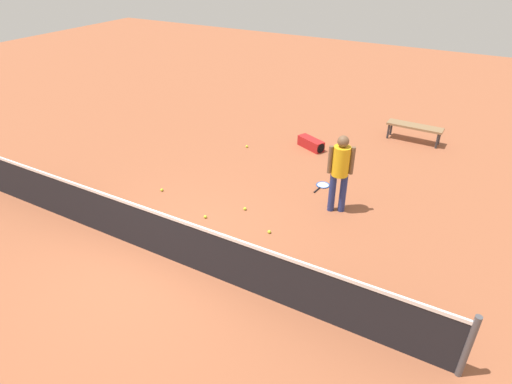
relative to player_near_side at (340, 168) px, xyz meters
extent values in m
plane|color=#9E5638|center=(2.19, 2.99, -1.01)|extent=(40.00, 40.00, 0.00)
cylinder|color=#4C4C51|center=(-2.81, 2.99, -0.47)|extent=(0.09, 0.09, 1.07)
cube|color=black|center=(2.19, 2.99, -0.55)|extent=(10.00, 0.02, 0.91)
cube|color=white|center=(2.19, 2.99, -0.07)|extent=(10.00, 0.04, 0.06)
cylinder|color=navy|center=(-0.10, -0.04, -0.58)|extent=(0.18, 0.18, 0.85)
cylinder|color=navy|center=(0.10, 0.04, -0.58)|extent=(0.18, 0.18, 0.85)
cylinder|color=yellow|center=(0.00, 0.00, 0.15)|extent=(0.44, 0.44, 0.62)
cylinder|color=brown|center=(-0.20, -0.08, 0.17)|extent=(0.12, 0.12, 0.58)
cylinder|color=brown|center=(0.20, 0.08, 0.17)|extent=(0.12, 0.12, 0.58)
sphere|color=brown|center=(0.00, 0.00, 0.58)|extent=(0.30, 0.30, 0.23)
torus|color=blue|center=(0.63, -0.86, -1.00)|extent=(0.35, 0.35, 0.02)
cylinder|color=silver|center=(0.63, -0.86, -1.00)|extent=(0.29, 0.29, 0.00)
cylinder|color=black|center=(0.66, -0.58, -0.99)|extent=(0.06, 0.28, 0.03)
sphere|color=#C6E033|center=(1.68, 0.94, -0.98)|extent=(0.07, 0.07, 0.07)
sphere|color=#C6E033|center=(0.84, 1.42, -0.98)|extent=(0.07, 0.07, 0.07)
sphere|color=#C6E033|center=(2.23, 1.60, -0.98)|extent=(0.07, 0.07, 0.07)
sphere|color=#C6E033|center=(0.12, 2.14, -0.98)|extent=(0.07, 0.07, 0.07)
sphere|color=#C6E033|center=(3.73, 1.19, -0.98)|extent=(0.07, 0.07, 0.07)
sphere|color=#C6E033|center=(3.24, -1.81, -0.98)|extent=(0.07, 0.07, 0.07)
cube|color=olive|center=(-0.64, -4.48, -0.56)|extent=(1.51, 0.44, 0.06)
cylinder|color=#333338|center=(-1.31, -4.61, -0.80)|extent=(0.06, 0.06, 0.42)
cylinder|color=#333338|center=(0.03, -4.65, -0.80)|extent=(0.06, 0.06, 0.42)
cylinder|color=#333338|center=(-1.30, -4.31, -0.80)|extent=(0.06, 0.06, 0.42)
cylinder|color=#333338|center=(0.04, -4.35, -0.80)|extent=(0.06, 0.06, 0.42)
cube|color=#B21E1E|center=(1.69, -2.63, -0.87)|extent=(0.84, 0.59, 0.28)
cylinder|color=black|center=(1.38, -2.48, -0.87)|extent=(0.20, 0.28, 0.27)
camera|label=1|loc=(-2.27, 7.48, 3.96)|focal=30.13mm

